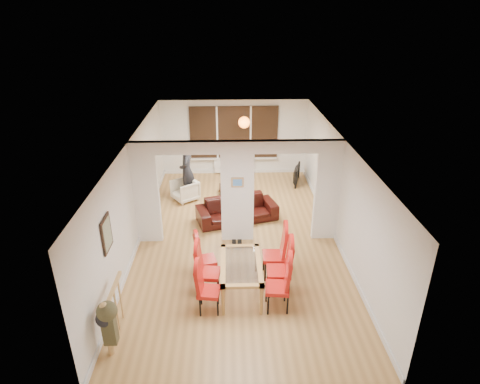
{
  "coord_description": "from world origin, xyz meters",
  "views": [
    {
      "loc": [
        -0.22,
        -8.84,
        5.38
      ],
      "look_at": [
        0.08,
        0.6,
        1.03
      ],
      "focal_mm": 30.0,
      "sensor_mm": 36.0,
      "label": 1
    }
  ],
  "objects_px": {
    "dining_table": "(241,278)",
    "dining_chair_la": "(209,288)",
    "dining_chair_lb": "(209,270)",
    "dining_chair_rc": "(274,253)",
    "armchair": "(185,190)",
    "bowl": "(237,186)",
    "person": "(187,171)",
    "dining_chair_lc": "(206,257)",
    "bottle": "(230,183)",
    "coffee_table": "(236,190)",
    "television": "(294,174)",
    "dining_chair_rb": "(279,268)",
    "sofa": "(237,210)",
    "dining_chair_ra": "(277,284)"
  },
  "relations": [
    {
      "from": "dining_table",
      "to": "armchair",
      "type": "relative_size",
      "value": 2.1
    },
    {
      "from": "dining_chair_lc",
      "to": "television",
      "type": "xyz_separation_m",
      "value": [
        2.72,
        5.13,
        -0.21
      ]
    },
    {
      "from": "dining_chair_lb",
      "to": "bottle",
      "type": "bearing_deg",
      "value": 90.76
    },
    {
      "from": "dining_chair_lc",
      "to": "dining_chair_lb",
      "type": "bearing_deg",
      "value": -95.8
    },
    {
      "from": "bottle",
      "to": "bowl",
      "type": "bearing_deg",
      "value": 1.55
    },
    {
      "from": "dining_chair_ra",
      "to": "dining_chair_rb",
      "type": "relative_size",
      "value": 0.96
    },
    {
      "from": "coffee_table",
      "to": "bottle",
      "type": "height_order",
      "value": "bottle"
    },
    {
      "from": "dining_chair_ra",
      "to": "bottle",
      "type": "height_order",
      "value": "dining_chair_ra"
    },
    {
      "from": "armchair",
      "to": "television",
      "type": "height_order",
      "value": "armchair"
    },
    {
      "from": "armchair",
      "to": "person",
      "type": "xyz_separation_m",
      "value": [
        0.08,
        0.13,
        0.59
      ]
    },
    {
      "from": "dining_chair_rb",
      "to": "sofa",
      "type": "height_order",
      "value": "dining_chair_rb"
    },
    {
      "from": "dining_chair_la",
      "to": "dining_chair_lb",
      "type": "height_order",
      "value": "dining_chair_lb"
    },
    {
      "from": "dining_chair_ra",
      "to": "dining_chair_rb",
      "type": "distance_m",
      "value": 0.5
    },
    {
      "from": "dining_chair_ra",
      "to": "dining_chair_rc",
      "type": "xyz_separation_m",
      "value": [
        0.04,
        1.04,
        0.03
      ]
    },
    {
      "from": "dining_chair_lc",
      "to": "armchair",
      "type": "height_order",
      "value": "dining_chair_lc"
    },
    {
      "from": "dining_table",
      "to": "dining_chair_la",
      "type": "height_order",
      "value": "dining_chair_la"
    },
    {
      "from": "dining_chair_ra",
      "to": "bowl",
      "type": "bearing_deg",
      "value": 103.27
    },
    {
      "from": "person",
      "to": "coffee_table",
      "type": "height_order",
      "value": "person"
    },
    {
      "from": "dining_chair_rb",
      "to": "armchair",
      "type": "height_order",
      "value": "dining_chair_rb"
    },
    {
      "from": "dining_chair_lb",
      "to": "dining_chair_rc",
      "type": "distance_m",
      "value": 1.48
    },
    {
      "from": "sofa",
      "to": "television",
      "type": "distance_m",
      "value": 3.24
    },
    {
      "from": "person",
      "to": "bottle",
      "type": "relative_size",
      "value": 6.0
    },
    {
      "from": "dining_chair_lc",
      "to": "television",
      "type": "height_order",
      "value": "dining_chair_lc"
    },
    {
      "from": "armchair",
      "to": "bowl",
      "type": "height_order",
      "value": "armchair"
    },
    {
      "from": "sofa",
      "to": "coffee_table",
      "type": "bearing_deg",
      "value": 72.96
    },
    {
      "from": "dining_chair_rc",
      "to": "bottle",
      "type": "bearing_deg",
      "value": 104.67
    },
    {
      "from": "dining_chair_la",
      "to": "dining_chair_rc",
      "type": "distance_m",
      "value": 1.73
    },
    {
      "from": "dining_chair_rc",
      "to": "sofa",
      "type": "bearing_deg",
      "value": 108.24
    },
    {
      "from": "sofa",
      "to": "bottle",
      "type": "distance_m",
      "value": 1.67
    },
    {
      "from": "sofa",
      "to": "bowl",
      "type": "bearing_deg",
      "value": 71.83
    },
    {
      "from": "bowl",
      "to": "dining_table",
      "type": "bearing_deg",
      "value": -90.64
    },
    {
      "from": "dining_chair_lb",
      "to": "coffee_table",
      "type": "relative_size",
      "value": 1.02
    },
    {
      "from": "dining_chair_ra",
      "to": "person",
      "type": "height_order",
      "value": "person"
    },
    {
      "from": "dining_chair_la",
      "to": "dining_chair_lb",
      "type": "distance_m",
      "value": 0.54
    },
    {
      "from": "sofa",
      "to": "armchair",
      "type": "distance_m",
      "value": 2.05
    },
    {
      "from": "dining_table",
      "to": "dining_chair_rc",
      "type": "relative_size",
      "value": 1.24
    },
    {
      "from": "dining_chair_ra",
      "to": "dining_chair_la",
      "type": "bearing_deg",
      "value": -172.49
    },
    {
      "from": "bottle",
      "to": "dining_chair_rb",
      "type": "bearing_deg",
      "value": -78.71
    },
    {
      "from": "bottle",
      "to": "bowl",
      "type": "relative_size",
      "value": 1.33
    },
    {
      "from": "dining_table",
      "to": "dining_chair_lb",
      "type": "relative_size",
      "value": 1.32
    },
    {
      "from": "dining_chair_lc",
      "to": "television",
      "type": "bearing_deg",
      "value": 47.73
    },
    {
      "from": "dining_chair_la",
      "to": "person",
      "type": "bearing_deg",
      "value": 106.94
    },
    {
      "from": "coffee_table",
      "to": "bottle",
      "type": "xyz_separation_m",
      "value": [
        -0.21,
        -0.07,
        0.28
      ]
    },
    {
      "from": "sofa",
      "to": "dining_chair_la",
      "type": "bearing_deg",
      "value": -116.08
    },
    {
      "from": "dining_chair_lc",
      "to": "person",
      "type": "relative_size",
      "value": 0.56
    },
    {
      "from": "sofa",
      "to": "coffee_table",
      "type": "height_order",
      "value": "sofa"
    },
    {
      "from": "person",
      "to": "bottle",
      "type": "distance_m",
      "value": 1.4
    },
    {
      "from": "dining_chair_la",
      "to": "dining_chair_rc",
      "type": "relative_size",
      "value": 0.87
    },
    {
      "from": "dining_chair_lc",
      "to": "person",
      "type": "height_order",
      "value": "person"
    },
    {
      "from": "dining_chair_rb",
      "to": "coffee_table",
      "type": "relative_size",
      "value": 1.08
    }
  ]
}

